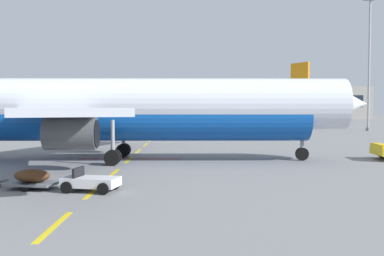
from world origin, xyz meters
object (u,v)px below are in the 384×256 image
object	(u,v)px
airliner_foreground	(137,108)
airliner_far_center	(253,108)
baggage_train	(33,178)
apron_light_mast_far	(369,47)
airliner_mid_left	(307,110)

from	to	relation	value
airliner_foreground	airliner_far_center	size ratio (longest dim) A/B	1.08
airliner_foreground	baggage_train	distance (m)	12.73
apron_light_mast_far	airliner_far_center	bearing A→B (deg)	142.10
airliner_mid_left	apron_light_mast_far	xyz separation A→B (m)	(-1.92, -46.17, 11.04)
baggage_train	airliner_far_center	bearing A→B (deg)	72.77
airliner_foreground	airliner_far_center	bearing A→B (deg)	72.99
airliner_foreground	baggage_train	world-z (taller)	airliner_foreground
airliner_foreground	baggage_train	bearing A→B (deg)	-108.28
airliner_mid_left	baggage_train	world-z (taller)	airliner_mid_left
airliner_mid_left	baggage_train	distance (m)	108.03
airliner_mid_left	baggage_train	bearing A→B (deg)	-112.07
airliner_foreground	airliner_far_center	xyz separation A→B (m)	(17.14, 56.02, -0.10)
apron_light_mast_far	airliner_foreground	bearing A→B (deg)	-129.49
airliner_foreground	airliner_far_center	world-z (taller)	airliner_foreground
airliner_foreground	apron_light_mast_far	xyz separation A→B (m)	(34.82, 42.26, 10.40)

